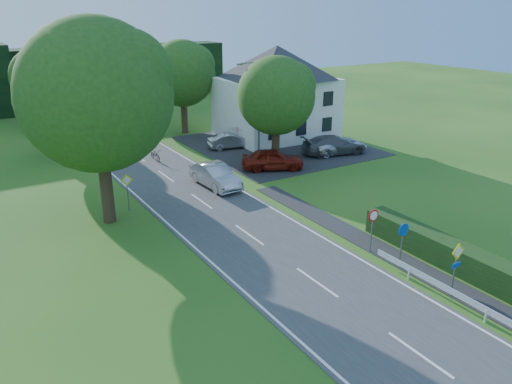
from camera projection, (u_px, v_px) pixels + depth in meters
road at (232, 223)px, 29.31m from camera, size 7.00×80.00×0.04m
parking_pad at (276, 146)px, 45.60m from camera, size 14.00×16.00×0.04m
line_edge_left at (181, 235)px, 27.69m from camera, size 0.12×80.00×0.01m
line_edge_right at (277, 211)px, 30.92m from camera, size 0.12×80.00×0.01m
line_centre at (232, 222)px, 29.30m from camera, size 0.12×80.00×0.01m
tree_main at (99, 125)px, 27.49m from camera, size 9.40×9.40×11.64m
tree_left_far at (60, 105)px, 41.25m from camera, size 7.00×7.00×8.58m
tree_right_far at (183, 87)px, 48.70m from camera, size 7.40×7.40×9.09m
tree_left_back at (40, 89)px, 51.13m from camera, size 6.60×6.60×8.07m
tree_right_back at (145, 86)px, 54.83m from camera, size 6.20×6.20×7.56m
tree_right_mid at (276, 112)px, 38.40m from camera, size 7.00×7.00×8.58m
treeline_right at (118, 72)px, 68.65m from camera, size 30.00×5.00×7.00m
house_white at (277, 91)px, 47.45m from camera, size 10.60×8.40×8.60m
streetlight at (257, 107)px, 39.71m from camera, size 2.03×0.18×8.00m
sign_priority_right at (457, 260)px, 21.27m from camera, size 0.78×0.09×2.59m
sign_roundabout at (403, 237)px, 23.70m from camera, size 0.64×0.08×2.37m
sign_speed_limit at (373, 221)px, 25.25m from camera, size 0.64×0.11×2.37m
sign_priority_left at (127, 185)px, 30.45m from camera, size 0.78×0.09×2.44m
moving_car at (215, 176)px, 34.89m from camera, size 1.92×4.95×1.61m
motorcycle at (155, 155)px, 41.01m from camera, size 0.65×1.80×0.94m
parked_car_red at (273, 159)px, 38.61m from camera, size 5.14×3.87×1.63m
parked_car_silver_a at (231, 141)px, 44.54m from camera, size 4.22×2.14×1.33m
parked_car_grey at (334, 145)px, 42.69m from camera, size 5.91×3.55×1.60m
parked_car_silver_b at (338, 145)px, 43.02m from camera, size 5.54×3.17×1.46m
parasol at (238, 136)px, 45.11m from camera, size 2.29×2.32×1.77m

